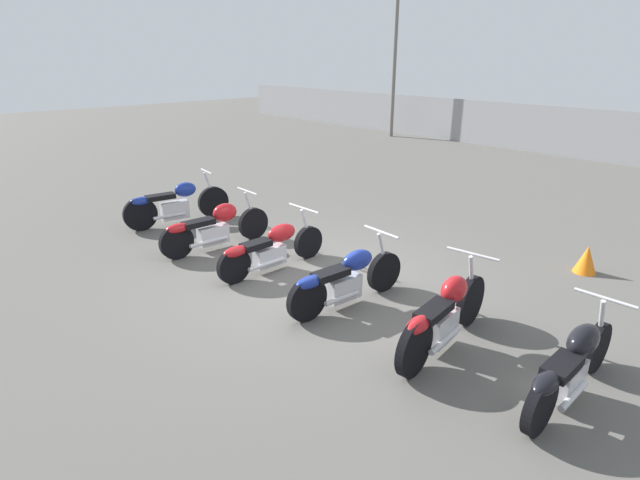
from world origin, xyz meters
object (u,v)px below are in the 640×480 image
Objects in this scene: motorcycle_slot_2 at (271,248)px; motorcycle_slot_4 at (444,315)px; motorcycle_slot_1 at (214,227)px; traffic_cone_near at (586,259)px; light_pole_left at (396,23)px; motorcycle_slot_3 at (346,279)px; motorcycle_slot_5 at (572,366)px; motorcycle_slot_0 at (175,204)px.

motorcycle_slot_4 is at bearing 1.75° from motorcycle_slot_2.
motorcycle_slot_1 reaches higher than traffic_cone_near.
motorcycle_slot_1 is 6.32m from traffic_cone_near.
motorcycle_slot_1 is at bearing -141.48° from traffic_cone_near.
motorcycle_slot_2 is 4.58× the size of traffic_cone_near.
light_pole_left is 3.61× the size of motorcycle_slot_4.
light_pole_left is at bearing 124.13° from motorcycle_slot_4.
motorcycle_slot_3 is 3.00m from motorcycle_slot_5.
motorcycle_slot_1 is 1.07× the size of motorcycle_slot_5.
light_pole_left reaches higher than motorcycle_slot_2.
motorcycle_slot_2 is at bearing -175.20° from motorcycle_slot_3.
motorcycle_slot_1 is at bearing -62.33° from light_pole_left.
motorcycle_slot_2 is (8.07, -12.43, -4.11)m from light_pole_left.
motorcycle_slot_3 is at bearing 175.10° from motorcycle_slot_4.
motorcycle_slot_5 is (12.74, -12.14, -4.10)m from light_pole_left.
motorcycle_slot_0 is at bearing 179.87° from motorcycle_slot_2.
motorcycle_slot_1 is at bearing -172.72° from motorcycle_slot_3.
motorcycle_slot_3 is at bearing 5.79° from motorcycle_slot_1.
motorcycle_slot_5 is (4.67, 0.29, 0.02)m from motorcycle_slot_2.
motorcycle_slot_1 is 6.15m from motorcycle_slot_5.
motorcycle_slot_0 is at bearing -150.60° from traffic_cone_near.
motorcycle_slot_0 is 1.80m from motorcycle_slot_1.
light_pole_left is 3.77× the size of motorcycle_slot_5.
motorcycle_slot_0 is 1.09× the size of motorcycle_slot_3.
motorcycle_slot_5 is at bearing -71.00° from traffic_cone_near.
motorcycle_slot_3 is 1.56m from motorcycle_slot_4.
motorcycle_slot_4 is at bearing -47.35° from light_pole_left.
motorcycle_slot_1 is (1.79, -0.14, -0.02)m from motorcycle_slot_0.
motorcycle_slot_1 is (6.61, -12.60, -4.09)m from light_pole_left.
motorcycle_slot_4 is at bearing 5.66° from motorcycle_slot_1.
motorcycle_slot_4 is (1.56, 0.10, 0.04)m from motorcycle_slot_3.
motorcycle_slot_1 is 4.72m from motorcycle_slot_4.
motorcycle_slot_5 reaches higher than motorcycle_slot_2.
traffic_cone_near is at bearing 36.92° from motorcycle_slot_0.
motorcycle_slot_4 is at bearing 9.13° from motorcycle_slot_0.
motorcycle_slot_0 is 4.86× the size of traffic_cone_near.
motorcycle_slot_5 is (1.43, 0.15, -0.04)m from motorcycle_slot_4.
light_pole_left is 17.19m from motorcycle_slot_4.
light_pole_left is 15.38m from motorcycle_slot_2.
light_pole_left reaches higher than motorcycle_slot_1.
traffic_cone_near is at bearing 40.28° from motorcycle_slot_1.
traffic_cone_near is (3.48, 3.76, -0.16)m from motorcycle_slot_2.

